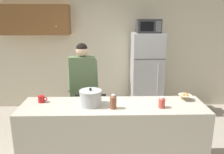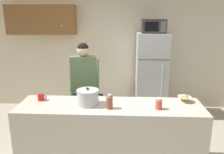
# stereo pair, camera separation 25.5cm
# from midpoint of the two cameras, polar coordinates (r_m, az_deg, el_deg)

# --- Properties ---
(back_wall_unit) EXTENTS (6.00, 0.48, 2.60)m
(back_wall_unit) POSITION_cam_midpoint_polar(r_m,az_deg,el_deg) (5.25, -0.17, 7.35)
(back_wall_unit) COLOR beige
(back_wall_unit) RESTS_ON ground
(kitchen_island) EXTENTS (2.54, 0.68, 0.92)m
(kitchen_island) POSITION_cam_midpoint_polar(r_m,az_deg,el_deg) (3.35, 1.77, -14.32)
(kitchen_island) COLOR beige
(kitchen_island) RESTS_ON ground
(refrigerator) EXTENTS (0.64, 0.68, 1.76)m
(refrigerator) POSITION_cam_midpoint_polar(r_m,az_deg,el_deg) (4.98, 11.21, 0.53)
(refrigerator) COLOR #B7BABF
(refrigerator) RESTS_ON ground
(microwave) EXTENTS (0.48, 0.37, 0.28)m
(microwave) POSITION_cam_midpoint_polar(r_m,az_deg,el_deg) (4.81, 11.87, 12.31)
(microwave) COLOR #2D2D30
(microwave) RESTS_ON refrigerator
(person_near_pot) EXTENTS (0.54, 0.45, 1.68)m
(person_near_pot) POSITION_cam_midpoint_polar(r_m,az_deg,el_deg) (3.85, -5.13, -0.82)
(person_near_pot) COLOR #33384C
(person_near_pot) RESTS_ON ground
(cooking_pot) EXTENTS (0.42, 0.31, 0.25)m
(cooking_pot) POSITION_cam_midpoint_polar(r_m,az_deg,el_deg) (3.13, -3.74, -5.10)
(cooking_pot) COLOR silver
(cooking_pot) RESTS_ON kitchen_island
(coffee_mug) EXTENTS (0.13, 0.09, 0.10)m
(coffee_mug) POSITION_cam_midpoint_polar(r_m,az_deg,el_deg) (3.42, -15.27, -4.91)
(coffee_mug) COLOR red
(coffee_mug) RESTS_ON kitchen_island
(bread_bowl) EXTENTS (0.19, 0.19, 0.10)m
(bread_bowl) POSITION_cam_midpoint_polar(r_m,az_deg,el_deg) (3.44, 19.70, -5.08)
(bread_bowl) COLOR beige
(bread_bowl) RESTS_ON kitchen_island
(bottle_near_edge) EXTENTS (0.09, 0.09, 0.15)m
(bottle_near_edge) POSITION_cam_midpoint_polar(r_m,az_deg,el_deg) (3.09, 13.95, -6.53)
(bottle_near_edge) COLOR #D84C3F
(bottle_near_edge) RESTS_ON kitchen_island
(bottle_mid_counter) EXTENTS (0.09, 0.09, 0.19)m
(bottle_mid_counter) POSITION_cam_midpoint_polar(r_m,az_deg,el_deg) (3.01, 1.77, -6.20)
(bottle_mid_counter) COLOR brown
(bottle_mid_counter) RESTS_ON kitchen_island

